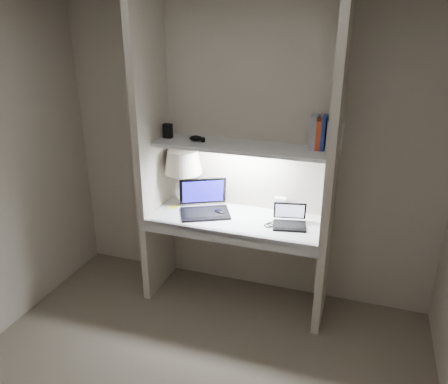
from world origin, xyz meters
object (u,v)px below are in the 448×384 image
at_px(speaker, 280,205).
at_px(book_row, 326,134).
at_px(table_lamp, 183,168).
at_px(laptop_main, 204,205).
at_px(laptop_netbook, 290,220).

xyz_separation_m(speaker, book_row, (0.33, -0.03, 0.65)).
relative_size(table_lamp, laptop_main, 0.95).
bearing_deg(table_lamp, book_row, 2.07).
bearing_deg(book_row, table_lamp, -177.93).
bearing_deg(book_row, speaker, 175.32).
relative_size(laptop_main, book_row, 2.01).
bearing_deg(laptop_main, book_row, -17.48).
bearing_deg(table_lamp, laptop_netbook, -8.37).
bearing_deg(speaker, laptop_main, -161.42).
bearing_deg(table_lamp, laptop_main, -25.94).
relative_size(laptop_main, speaker, 3.82).
distance_m(speaker, book_row, 0.73).
distance_m(table_lamp, laptop_main, 0.37).
height_order(speaker, book_row, book_row).
xyz_separation_m(laptop_netbook, speaker, (-0.12, 0.21, 0.03)).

